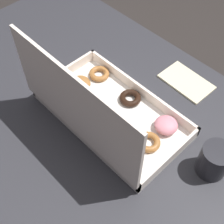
{
  "coord_description": "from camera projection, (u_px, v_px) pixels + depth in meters",
  "views": [
    {
      "loc": [
        -0.38,
        0.33,
        1.46
      ],
      "look_at": [
        -0.01,
        -0.03,
        0.79
      ],
      "focal_mm": 50.0,
      "sensor_mm": 36.0,
      "label": 1
    }
  ],
  "objects": [
    {
      "name": "donut_box",
      "position": [
        103.0,
        112.0,
        0.8
      ],
      "size": [
        0.41,
        0.24,
        0.25
      ],
      "color": "silver",
      "rests_on": "dining_table"
    },
    {
      "name": "paper_napkin",
      "position": [
        186.0,
        82.0,
        0.93
      ],
      "size": [
        0.15,
        0.1,
        0.01
      ],
      "color": "beige",
      "rests_on": "dining_table"
    },
    {
      "name": "dining_table",
      "position": [
        103.0,
        140.0,
        0.94
      ],
      "size": [
        1.27,
        0.76,
        0.77
      ],
      "color": "#2D2D33",
      "rests_on": "ground_plane"
    },
    {
      "name": "coffee_mug",
      "position": [
        214.0,
        160.0,
        0.73
      ],
      "size": [
        0.07,
        0.07,
        0.09
      ],
      "color": "#232328",
      "rests_on": "dining_table"
    },
    {
      "name": "ground_plane",
      "position": [
        106.0,
        216.0,
        1.46
      ],
      "size": [
        8.0,
        8.0,
        0.0
      ],
      "primitive_type": "plane",
      "color": "#2D2826"
    }
  ]
}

